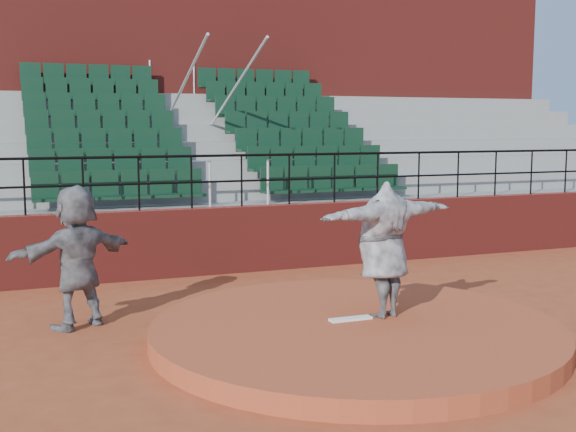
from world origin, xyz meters
The scene contains 9 objects.
ground centered at (0.00, 0.00, 0.00)m, with size 90.00×90.00×0.00m, color #933E21.
pitchers_mound centered at (0.00, 0.00, 0.12)m, with size 5.50×5.50×0.25m, color #A24224.
pitching_rubber centered at (0.00, 0.15, 0.27)m, with size 0.60×0.15×0.03m, color white.
boundary_wall centered at (0.00, 5.00, 0.65)m, with size 24.00×0.30×1.30m, color maroon.
wall_railing centered at (0.00, 5.00, 2.03)m, with size 24.04×0.05×1.03m.
seating_deck centered at (0.00, 8.65, 1.44)m, with size 24.00×5.97×4.63m.
press_box_facade centered at (0.00, 12.60, 3.55)m, with size 24.00×3.00×7.10m, color maroon.
pitcher centered at (0.50, 0.16, 1.19)m, with size 2.31×0.63×1.88m, color black.
fielder centered at (-3.39, 2.05, 1.03)m, with size 1.90×0.61×2.05m, color black.
Camera 1 is at (-4.26, -8.44, 2.87)m, focal length 45.00 mm.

